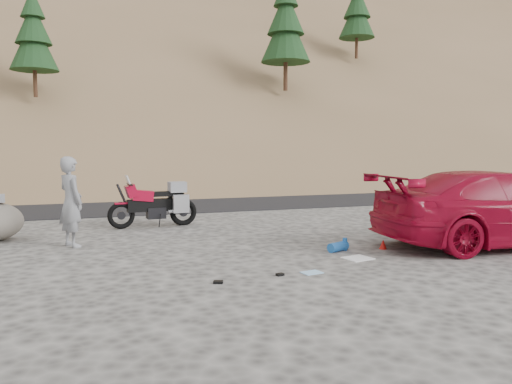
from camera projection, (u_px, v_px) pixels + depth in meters
ground at (206, 250)px, 9.87m from camera, size 140.00×140.00×0.00m
road at (148, 203)px, 18.32m from camera, size 120.00×7.00×0.05m
hillside at (101, 52)px, 47.27m from camera, size 120.00×73.00×46.72m
motorcycle at (157, 204)px, 12.76m from camera, size 2.29×0.76×1.36m
man at (72, 246)px, 10.23m from camera, size 0.70×0.80×1.85m
red_car at (500, 245)px, 10.33m from camera, size 5.55×2.78×1.55m
gear_white_cloth at (358, 258)px, 9.09m from camera, size 0.56×0.51×0.02m
gear_blue_mat at (338, 247)px, 9.73m from camera, size 0.50×0.35×0.18m
gear_bottle at (345, 244)px, 9.82m from camera, size 0.10×0.10×0.25m
gear_funnel at (383, 244)px, 9.95m from camera, size 0.15×0.15×0.19m
gear_glove_a at (218, 282)px, 7.42m from camera, size 0.17×0.15×0.04m
gear_glove_b at (280, 274)px, 7.87m from camera, size 0.13×0.10×0.04m
gear_blue_cloth at (312, 273)px, 8.05m from camera, size 0.36×0.29×0.01m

